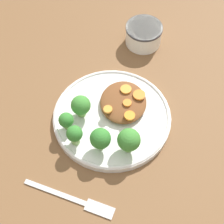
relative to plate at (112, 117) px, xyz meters
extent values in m
plane|color=brown|center=(0.00, 0.00, -0.01)|extent=(4.00, 4.00, 0.00)
cylinder|color=silver|center=(0.00, 0.00, 0.00)|extent=(0.26, 0.26, 0.02)
torus|color=silver|center=(0.00, 0.00, 0.01)|extent=(0.26, 0.26, 0.01)
cylinder|color=white|center=(0.06, 0.24, 0.02)|extent=(0.09, 0.09, 0.05)
cylinder|color=#333338|center=(0.06, 0.24, 0.04)|extent=(0.09, 0.09, 0.01)
cylinder|color=white|center=(0.06, 0.24, 0.03)|extent=(0.07, 0.07, 0.01)
ellipsoid|color=brown|center=(0.02, 0.03, 0.02)|extent=(0.10, 0.12, 0.02)
cylinder|color=#759E51|center=(-0.02, -0.08, 0.02)|extent=(0.01, 0.01, 0.03)
sphere|color=#337A2D|center=(-0.02, -0.08, 0.04)|extent=(0.04, 0.04, 0.04)
cylinder|color=#7FA85B|center=(-0.07, -0.07, 0.02)|extent=(0.02, 0.02, 0.03)
sphere|color=#337A2D|center=(-0.07, -0.07, 0.04)|extent=(0.03, 0.03, 0.03)
cylinder|color=#759E51|center=(-0.07, 0.00, 0.02)|extent=(0.02, 0.02, 0.02)
sphere|color=#3D8433|center=(-0.07, 0.00, 0.04)|extent=(0.04, 0.04, 0.04)
cylinder|color=#759E51|center=(-0.09, -0.04, 0.02)|extent=(0.01, 0.01, 0.02)
sphere|color=#337A2D|center=(-0.09, -0.04, 0.03)|extent=(0.03, 0.03, 0.03)
cylinder|color=#759E51|center=(0.04, -0.08, 0.02)|extent=(0.02, 0.02, 0.03)
sphere|color=#3D8433|center=(0.04, -0.08, 0.04)|extent=(0.05, 0.05, 0.05)
cylinder|color=orange|center=(0.03, 0.02, 0.03)|extent=(0.02, 0.02, 0.00)
cylinder|color=orange|center=(0.06, 0.04, 0.03)|extent=(0.03, 0.03, 0.00)
cylinder|color=orange|center=(0.03, 0.06, 0.03)|extent=(0.03, 0.03, 0.00)
cylinder|color=orange|center=(0.04, -0.01, 0.03)|extent=(0.02, 0.02, 0.00)
cylinder|color=orange|center=(-0.01, 0.00, 0.03)|extent=(0.02, 0.02, 0.01)
cube|color=silver|center=(-0.10, -0.18, -0.01)|extent=(0.13, 0.05, 0.01)
cube|color=silver|center=(-0.01, -0.21, -0.01)|extent=(0.06, 0.04, 0.01)
camera|label=1|loc=(0.03, -0.45, 0.70)|focal=60.00mm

